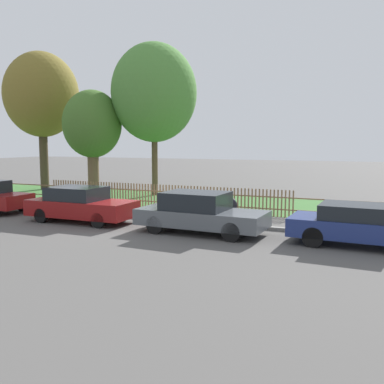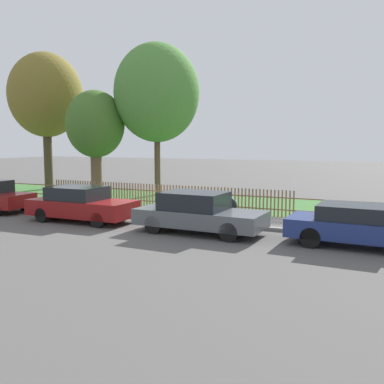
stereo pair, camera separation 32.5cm
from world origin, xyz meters
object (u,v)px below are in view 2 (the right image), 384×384
(parked_car_navy_estate, at_px, (81,204))
(tree_nearest_kerb, at_px, (46,96))
(tree_behind_motorcycle, at_px, (95,125))
(covered_motorcycle, at_px, (217,204))
(parked_car_red_compact, at_px, (198,213))
(parked_car_white_van, at_px, (360,225))
(tree_mid_park, at_px, (157,93))

(parked_car_navy_estate, xyz_separation_m, tree_nearest_kerb, (-9.62, 8.49, 5.43))
(parked_car_navy_estate, bearing_deg, tree_behind_motorcycle, 122.48)
(parked_car_navy_estate, height_order, covered_motorcycle, parked_car_navy_estate)
(parked_car_navy_estate, height_order, parked_car_red_compact, parked_car_red_compact)
(parked_car_navy_estate, distance_m, tree_behind_motorcycle, 9.20)
(parked_car_white_van, height_order, tree_mid_park, tree_mid_park)
(parked_car_navy_estate, xyz_separation_m, covered_motorcycle, (4.89, 2.12, 0.01))
(tree_behind_motorcycle, bearing_deg, parked_car_navy_estate, -56.70)
(parked_car_red_compact, relative_size, parked_car_white_van, 1.03)
(covered_motorcycle, bearing_deg, parked_car_white_van, -20.61)
(covered_motorcycle, xyz_separation_m, tree_behind_motorcycle, (-9.59, 5.03, 3.38))
(parked_car_red_compact, relative_size, tree_mid_park, 0.51)
(tree_nearest_kerb, height_order, tree_behind_motorcycle, tree_nearest_kerb)
(parked_car_white_van, bearing_deg, parked_car_red_compact, -175.82)
(parked_car_red_compact, relative_size, tree_nearest_kerb, 0.50)
(tree_behind_motorcycle, distance_m, tree_mid_park, 4.02)
(parked_car_red_compact, relative_size, tree_behind_motorcycle, 0.73)
(parked_car_white_van, relative_size, covered_motorcycle, 2.32)
(parked_car_red_compact, height_order, tree_nearest_kerb, tree_nearest_kerb)
(tree_nearest_kerb, bearing_deg, tree_behind_motorcycle, -15.21)
(parked_car_navy_estate, distance_m, parked_car_white_van, 10.19)
(tree_behind_motorcycle, xyz_separation_m, tree_mid_park, (3.25, 1.51, 1.83))
(parked_car_red_compact, bearing_deg, covered_motorcycle, 95.63)
(parked_car_white_van, xyz_separation_m, tree_nearest_kerb, (-19.81, 8.33, 5.46))
(covered_motorcycle, xyz_separation_m, tree_mid_park, (-6.34, 6.54, 5.21))
(parked_car_red_compact, bearing_deg, parked_car_navy_estate, -179.01)
(covered_motorcycle, bearing_deg, parked_car_red_compact, -86.16)
(tree_nearest_kerb, xyz_separation_m, tree_mid_park, (8.17, 0.17, -0.21))
(tree_nearest_kerb, bearing_deg, tree_mid_park, 1.20)
(tree_mid_park, bearing_deg, tree_behind_motorcycle, -155.05)
(parked_car_white_van, bearing_deg, tree_nearest_kerb, 159.11)
(parked_car_red_compact, bearing_deg, tree_behind_motorcycle, 145.07)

